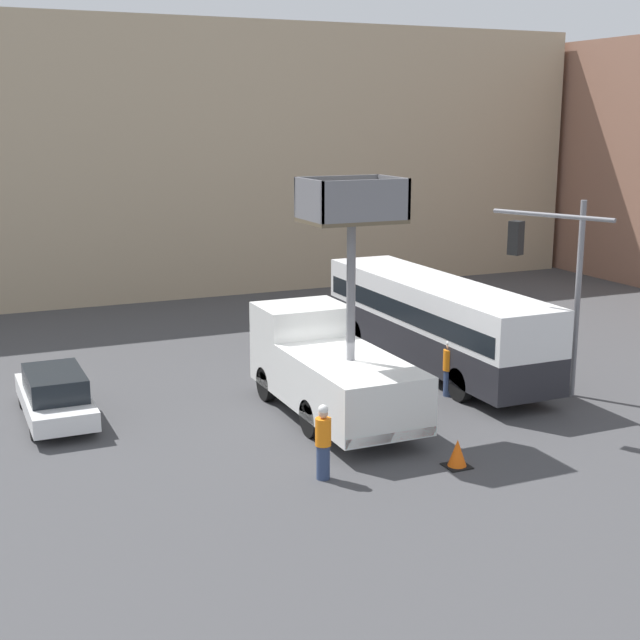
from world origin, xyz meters
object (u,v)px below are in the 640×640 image
utility_truck (330,364)px  traffic_cone_near_truck (457,454)px  road_worker_directing (449,368)px  parked_car_curbside (55,395)px  city_bus (433,317)px  road_worker_near_truck (323,442)px  traffic_light_pole (557,270)px

utility_truck → traffic_cone_near_truck: utility_truck is taller
utility_truck → road_worker_directing: bearing=3.4°
traffic_cone_near_truck → parked_car_curbside: (-8.53, 7.53, 0.41)m
city_bus → road_worker_directing: city_bus is taller
city_bus → traffic_cone_near_truck: 8.94m
road_worker_near_truck → road_worker_directing: size_ratio=1.03×
city_bus → road_worker_directing: (-1.16, -2.92, -0.88)m
road_worker_directing → utility_truck: bearing=-175.7°
road_worker_near_truck → traffic_cone_near_truck: road_worker_near_truck is taller
utility_truck → road_worker_near_truck: 4.59m
utility_truck → road_worker_near_truck: size_ratio=3.72×
utility_truck → traffic_light_pole: 7.07m
road_worker_directing → city_bus: bearing=69.4°
city_bus → parked_car_curbside: 12.55m
road_worker_directing → traffic_cone_near_truck: size_ratio=2.56×
parked_car_curbside → city_bus: bearing=1.6°
traffic_cone_near_truck → parked_car_curbside: bearing=138.6°
parked_car_curbside → road_worker_near_truck: bearing=-52.9°
city_bus → road_worker_directing: 3.26m
traffic_light_pole → traffic_cone_near_truck: (-5.06, -2.93, -3.76)m
utility_truck → road_worker_near_truck: utility_truck is taller
parked_car_curbside → traffic_light_pole: bearing=-18.7°
traffic_light_pole → road_worker_directing: 4.40m
utility_truck → parked_car_curbside: size_ratio=1.46×
road_worker_near_truck → parked_car_curbside: (-5.21, 6.88, -0.19)m
traffic_cone_near_truck → traffic_light_pole: bearing=30.1°
utility_truck → city_bus: 6.14m
traffic_light_pole → parked_car_curbside: (-13.58, 4.60, -3.35)m
city_bus → traffic_light_pole: bearing=-171.8°
road_worker_near_truck → traffic_light_pole: bearing=25.5°
road_worker_directing → traffic_cone_near_truck: (-2.82, -4.96, -0.56)m
traffic_light_pole → road_worker_directing: size_ratio=3.34×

